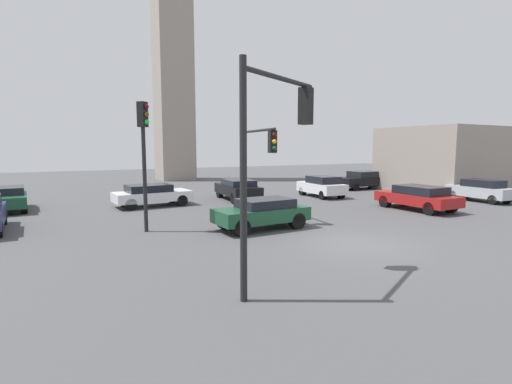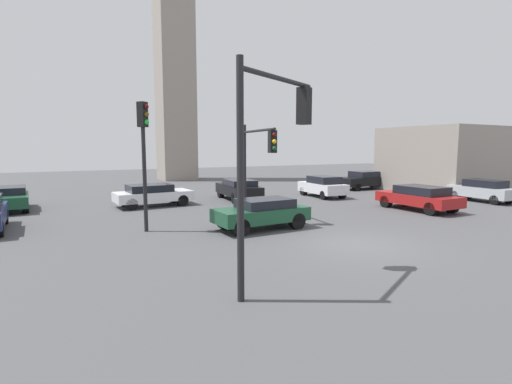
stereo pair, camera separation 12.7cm
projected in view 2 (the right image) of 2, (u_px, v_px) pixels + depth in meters
The scene contains 13 objects.
ground_plane at pixel (357, 244), 13.57m from camera, with size 105.47×105.47×0.00m, color #4C4C4F.
traffic_light_0 at pixel (144, 142), 15.25m from camera, with size 0.45×0.48×5.29m.
traffic_light_1 at pixel (258, 151), 18.37m from camera, with size 0.68×3.95×4.68m.
traffic_light_2 at pixel (275, 133), 9.26m from camera, with size 2.93×1.56×5.40m.
car_1 at pixel (152, 194), 22.42m from camera, with size 4.50×2.26×1.30m.
car_2 at pixel (365, 180), 31.90m from camera, with size 4.86×2.19×1.50m.
car_3 at pixel (419, 197), 20.95m from camera, with size 2.06×4.50×1.37m.
car_4 at pixel (10, 198), 20.86m from camera, with size 1.91×4.25×1.32m.
car_5 at pixel (323, 186), 26.65m from camera, with size 2.10×4.04×1.48m.
car_6 at pixel (239, 189), 25.04m from camera, with size 2.35×4.75×1.38m.
car_7 at pixel (262, 212), 16.08m from camera, with size 4.03×1.88×1.30m.
car_8 at pixel (482, 190), 24.31m from camera, with size 1.86×4.05×1.43m.
building_flank at pixel (465, 159), 31.80m from camera, with size 13.27×7.48×5.07m, color gray.
Camera 2 is at (-9.50, -9.93, 3.45)m, focal length 26.48 mm.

